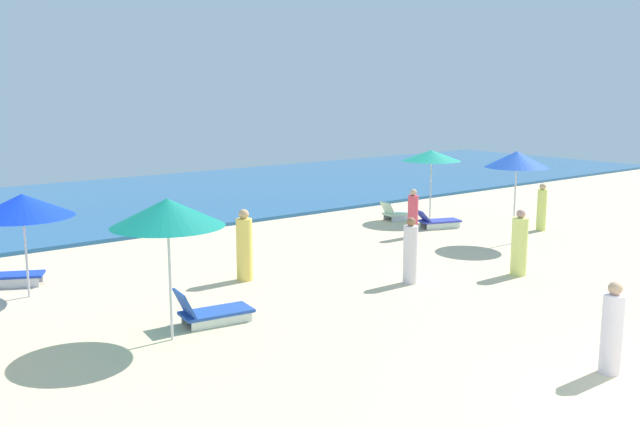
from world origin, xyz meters
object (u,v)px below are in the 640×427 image
object	(u,v)px
umbrella_0	(167,213)
beachgoer_2	(413,215)
lounge_chair_2_0	(9,275)
beachgoer_1	(612,331)
lounge_chair_0_0	(210,312)
umbrella_2	(23,206)
lounge_chair_5_0	(398,213)
beachgoer_3	(542,208)
lounge_chair_5_1	(437,221)
umbrella_3	(517,159)
beachgoer_0	(519,245)
umbrella_5	(432,156)
beachgoer_4	(410,253)
beachgoer_5	(244,247)

from	to	relation	value
umbrella_0	beachgoer_2	xyz separation A→B (m)	(9.96, 3.65, -1.67)
lounge_chair_2_0	beachgoer_1	world-z (taller)	beachgoer_1
lounge_chair_0_0	umbrella_2	world-z (taller)	umbrella_2
lounge_chair_2_0	beachgoer_2	bearing A→B (deg)	-72.83
lounge_chair_0_0	lounge_chair_5_0	size ratio (longest dim) A/B	1.10
umbrella_0	lounge_chair_0_0	world-z (taller)	umbrella_0
lounge_chair_0_0	beachgoer_3	xyz separation A→B (m)	(12.98, 1.47, 0.48)
beachgoer_1	lounge_chair_2_0	bearing A→B (deg)	9.17
lounge_chair_2_0	umbrella_2	bearing A→B (deg)	-148.82
lounge_chair_5_1	beachgoer_1	world-z (taller)	beachgoer_1
lounge_chair_2_0	lounge_chair_5_1	bearing A→B (deg)	-69.34
umbrella_0	lounge_chair_5_1	xyz separation A→B (m)	(11.62, 4.17, -2.14)
lounge_chair_0_0	beachgoer_2	xyz separation A→B (m)	(8.95, 3.29, 0.46)
umbrella_3	beachgoer_1	size ratio (longest dim) A/B	1.79
beachgoer_0	beachgoer_3	distance (m)	5.96
beachgoer_1	umbrella_5	bearing A→B (deg)	-54.07
beachgoer_4	beachgoer_5	xyz separation A→B (m)	(-2.93, 2.64, 0.07)
beachgoer_2	beachgoer_5	bearing A→B (deg)	112.45
umbrella_5	beachgoer_0	distance (m)	7.67
beachgoer_0	beachgoer_4	size ratio (longest dim) A/B	1.04
umbrella_5	beachgoer_0	world-z (taller)	umbrella_5
umbrella_5	beachgoer_3	size ratio (longest dim) A/B	1.58
lounge_chair_0_0	umbrella_5	bearing A→B (deg)	-58.80
lounge_chair_2_0	umbrella_5	size ratio (longest dim) A/B	0.64
umbrella_2	beachgoer_3	xyz separation A→B (m)	(15.26, -2.59, -1.33)
umbrella_0	beachgoer_1	distance (m)	7.76
lounge_chair_5_1	beachgoer_1	distance (m)	12.03
lounge_chair_0_0	beachgoer_2	bearing A→B (deg)	-62.09
umbrella_0	umbrella_2	xyz separation A→B (m)	(-1.26, 4.42, -0.32)
umbrella_3	lounge_chair_5_0	world-z (taller)	umbrella_3
beachgoer_0	beachgoer_2	xyz separation A→B (m)	(1.15, 4.76, -0.05)
lounge_chair_0_0	beachgoer_3	distance (m)	13.08
umbrella_3	lounge_chair_5_1	bearing A→B (deg)	91.10
umbrella_5	beachgoer_1	size ratio (longest dim) A/B	1.59
beachgoer_1	umbrella_2	bearing A→B (deg)	11.57
lounge_chair_2_0	umbrella_3	xyz separation A→B (m)	(13.02, -4.44, 2.25)
beachgoer_1	beachgoer_5	size ratio (longest dim) A/B	0.89
umbrella_2	lounge_chair_0_0	bearing A→B (deg)	-60.76
umbrella_0	beachgoer_0	world-z (taller)	umbrella_0
umbrella_2	beachgoer_1	xyz separation A→B (m)	(6.15, -10.21, -1.34)
umbrella_3	beachgoer_3	size ratio (longest dim) A/B	1.78
lounge_chair_0_0	umbrella_2	bearing A→B (deg)	36.99
umbrella_2	beachgoer_1	world-z (taller)	umbrella_2
umbrella_2	lounge_chair_5_0	world-z (taller)	umbrella_2
beachgoer_1	beachgoer_4	bearing A→B (deg)	-31.99
lounge_chair_0_0	umbrella_3	xyz separation A→B (m)	(10.66, 0.82, 2.26)
umbrella_5	beachgoer_3	distance (m)	4.12
beachgoer_4	beachgoer_3	bearing A→B (deg)	-133.93
lounge_chair_5_0	beachgoer_1	size ratio (longest dim) A/B	0.92
umbrella_0	lounge_chair_0_0	distance (m)	2.39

